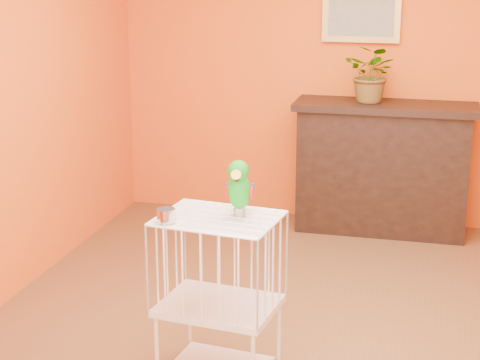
# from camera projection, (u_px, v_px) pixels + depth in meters

# --- Properties ---
(ground) EXTENTS (4.50, 4.50, 0.00)m
(ground) POSITION_uv_depth(u_px,v_px,m) (311.00, 335.00, 4.76)
(ground) COLOR brown
(ground) RESTS_ON ground
(room_shell) EXTENTS (4.50, 4.50, 4.50)m
(room_shell) POSITION_uv_depth(u_px,v_px,m) (318.00, 69.00, 4.33)
(room_shell) COLOR #E05215
(room_shell) RESTS_ON ground
(console_cabinet) EXTENTS (1.42, 0.51, 1.05)m
(console_cabinet) POSITION_uv_depth(u_px,v_px,m) (382.00, 168.00, 6.43)
(console_cabinet) COLOR black
(console_cabinet) RESTS_ON ground
(potted_plant) EXTENTS (0.55, 0.57, 0.35)m
(potted_plant) POSITION_uv_depth(u_px,v_px,m) (373.00, 79.00, 6.32)
(potted_plant) COLOR #26722D
(potted_plant) RESTS_ON console_cabinet
(framed_picture) EXTENTS (0.62, 0.04, 0.50)m
(framed_picture) POSITION_uv_depth(u_px,v_px,m) (361.00, 11.00, 6.35)
(framed_picture) COLOR gold
(framed_picture) RESTS_ON room_shell
(birdcage) EXTENTS (0.64, 0.52, 0.90)m
(birdcage) POSITION_uv_depth(u_px,v_px,m) (219.00, 297.00, 4.14)
(birdcage) COLOR silver
(birdcage) RESTS_ON ground
(feed_cup) EXTENTS (0.09, 0.09, 0.06)m
(feed_cup) POSITION_uv_depth(u_px,v_px,m) (166.00, 215.00, 3.94)
(feed_cup) COLOR silver
(feed_cup) RESTS_ON birdcage
(parrot) EXTENTS (0.15, 0.27, 0.30)m
(parrot) POSITION_uv_depth(u_px,v_px,m) (239.00, 187.00, 4.00)
(parrot) COLOR #59544C
(parrot) RESTS_ON birdcage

